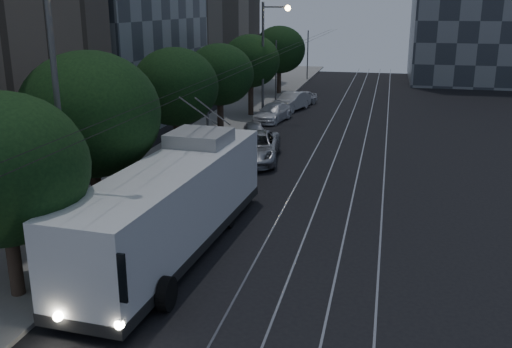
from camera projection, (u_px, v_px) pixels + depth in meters
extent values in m
plane|color=black|center=(259.00, 240.00, 22.79)|extent=(120.00, 120.00, 0.00)
cube|color=gray|center=(221.00, 128.00, 43.06)|extent=(5.00, 90.00, 0.15)
cube|color=#95949D|center=(324.00, 134.00, 41.39)|extent=(0.08, 90.00, 0.02)
cube|color=#95949D|center=(344.00, 135.00, 41.08)|extent=(0.08, 90.00, 0.02)
cube|color=#95949D|center=(366.00, 136.00, 40.74)|extent=(0.08, 90.00, 0.02)
cube|color=#95949D|center=(386.00, 137.00, 40.42)|extent=(0.08, 90.00, 0.02)
cylinder|color=black|center=(269.00, 54.00, 40.69)|extent=(0.02, 90.00, 0.02)
cylinder|color=black|center=(279.00, 55.00, 40.54)|extent=(0.02, 90.00, 0.02)
cylinder|color=#58585A|center=(208.00, 115.00, 32.42)|extent=(0.14, 0.14, 6.00)
cylinder|color=#58585A|center=(276.00, 74.00, 51.08)|extent=(0.14, 0.14, 6.00)
cylinder|color=#58585A|center=(308.00, 56.00, 69.74)|extent=(0.14, 0.14, 6.00)
cube|color=silver|center=(173.00, 204.00, 21.22)|extent=(3.49, 13.08, 3.07)
cube|color=black|center=(175.00, 238.00, 21.62)|extent=(3.53, 13.12, 0.38)
cube|color=black|center=(178.00, 196.00, 21.69)|extent=(3.39, 10.39, 1.13)
cube|color=black|center=(85.00, 273.00, 15.13)|extent=(2.45, 0.22, 1.40)
cube|color=black|center=(222.00, 155.00, 27.16)|extent=(2.25, 0.21, 1.08)
cube|color=#25E04C|center=(82.00, 239.00, 14.85)|extent=(1.73, 0.16, 0.35)
cube|color=#939396|center=(199.00, 138.00, 23.72)|extent=(2.48, 2.50, 0.54)
sphere|color=white|center=(58.00, 316.00, 15.68)|extent=(0.28, 0.28, 0.28)
sphere|color=white|center=(119.00, 325.00, 15.28)|extent=(0.28, 0.28, 0.28)
cylinder|color=#58585A|center=(200.00, 112.00, 24.60)|extent=(0.06, 4.88, 2.10)
cylinder|color=#58585A|center=(214.00, 113.00, 24.46)|extent=(0.06, 4.88, 2.10)
cylinder|color=black|center=(88.00, 284.00, 18.04)|extent=(0.32, 1.08, 1.08)
cylinder|color=black|center=(167.00, 294.00, 17.47)|extent=(0.32, 1.08, 1.08)
cylinder|color=black|center=(169.00, 210.00, 24.56)|extent=(0.32, 1.08, 1.08)
cylinder|color=black|center=(229.00, 215.00, 23.98)|extent=(0.32, 1.08, 1.08)
cylinder|color=black|center=(186.00, 195.00, 26.49)|extent=(0.32, 1.08, 1.08)
cylinder|color=black|center=(241.00, 199.00, 25.92)|extent=(0.32, 1.08, 1.08)
imported|color=#A0A2A8|center=(254.00, 147.00, 34.11)|extent=(3.59, 6.45, 1.71)
imported|color=silver|center=(254.00, 132.00, 39.19)|extent=(2.48, 3.97, 1.26)
imported|color=white|center=(273.00, 113.00, 45.73)|extent=(2.80, 5.07, 1.39)
imported|color=#B0B1B4|center=(292.00, 101.00, 50.42)|extent=(2.92, 5.03, 1.57)
imported|color=silver|center=(301.00, 98.00, 52.89)|extent=(3.02, 4.21, 1.33)
cylinder|color=#31221B|center=(15.00, 264.00, 17.99)|extent=(0.44, 0.44, 2.37)
ellipsoid|color=black|center=(2.00, 169.00, 17.09)|extent=(5.19, 5.19, 4.67)
cylinder|color=#31221B|center=(97.00, 196.00, 23.93)|extent=(0.44, 0.44, 2.66)
ellipsoid|color=black|center=(90.00, 114.00, 22.94)|extent=(5.69, 5.69, 5.12)
cylinder|color=#31221B|center=(178.00, 143.00, 32.80)|extent=(0.44, 0.44, 2.80)
ellipsoid|color=black|center=(175.00, 87.00, 31.87)|extent=(4.85, 4.85, 4.37)
cylinder|color=#31221B|center=(221.00, 120.00, 39.23)|extent=(0.44, 0.44, 2.78)
ellipsoid|color=black|center=(220.00, 75.00, 38.34)|extent=(4.61, 4.61, 4.15)
cylinder|color=#31221B|center=(251.00, 100.00, 47.50)|extent=(0.44, 0.44, 2.80)
ellipsoid|color=black|center=(251.00, 61.00, 46.59)|extent=(4.77, 4.77, 4.29)
cylinder|color=#31221B|center=(279.00, 82.00, 59.12)|extent=(0.44, 0.44, 2.60)
ellipsoid|color=black|center=(279.00, 50.00, 58.18)|extent=(5.31, 5.31, 4.78)
cylinder|color=#58585A|center=(59.00, 121.00, 18.65)|extent=(0.20, 0.20, 10.78)
cylinder|color=#58585A|center=(263.00, 63.00, 45.10)|extent=(0.20, 0.20, 9.22)
cylinder|color=#58585A|center=(276.00, 7.00, 43.67)|extent=(2.03, 0.12, 0.12)
sphere|color=#FFD98C|center=(288.00, 8.00, 43.49)|extent=(0.44, 0.44, 0.44)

